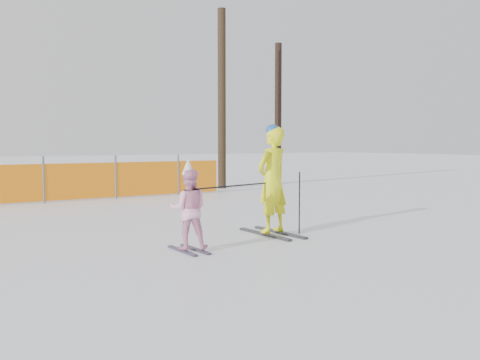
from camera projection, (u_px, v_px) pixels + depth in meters
name	position (u px, v px, depth m)	size (l,w,h in m)	color
ground	(257.00, 245.00, 8.43)	(120.00, 120.00, 0.00)	white
adult	(272.00, 180.00, 9.33)	(0.76, 1.44, 1.93)	black
child	(188.00, 209.00, 7.91)	(0.72, 0.85, 1.39)	black
ski_poles	(261.00, 193.00, 8.94)	(2.25, 0.45, 1.10)	black
tree_trunks	(248.00, 106.00, 19.79)	(3.38, 1.09, 6.27)	#322316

